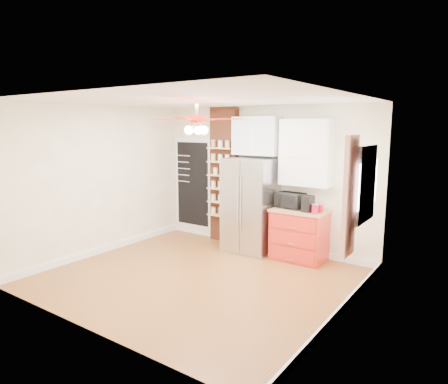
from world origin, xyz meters
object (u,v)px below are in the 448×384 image
Objects in this scene: red_cabinet at (299,235)px; fridge at (251,205)px; canister_left at (315,209)px; toaster_oven at (290,200)px; pantry_jar_oats at (215,171)px; coffee_maker at (308,204)px; ceiling_fan at (197,120)px.

fridge is at bearing -177.05° from red_cabinet.
fridge is 1.32m from canister_left.
fridge is 11.40× the size of canister_left.
pantry_jar_oats reaches higher than toaster_oven.
ceiling_fan is at bearing -117.23° from coffee_maker.
canister_left is 2.27m from pantry_jar_oats.
toaster_oven reaches higher than red_cabinet.
pantry_jar_oats reaches higher than canister_left.
canister_left is (0.55, -0.22, -0.06)m from toaster_oven.
toaster_oven is (0.71, 1.72, -1.39)m from ceiling_fan.
coffee_maker reaches higher than toaster_oven.
fridge is 0.78m from toaster_oven.
red_cabinet is at bearing 152.61° from canister_left.
toaster_oven is 0.60m from canister_left.
ceiling_fan is 5.10× the size of coffee_maker.
coffee_maker is 2.07× the size of pantry_jar_oats.
red_cabinet is 6.12× the size of canister_left.
canister_left is (0.34, -0.18, 0.52)m from red_cabinet.
ceiling_fan reaches higher than pantry_jar_oats.
ceiling_fan reaches higher than fridge.
ceiling_fan is 2.44m from canister_left.
fridge reaches higher than red_cabinet.
ceiling_fan is at bearing -130.07° from canister_left.
toaster_oven is 1.71m from pantry_jar_oats.
ceiling_fan reaches higher than canister_left.
canister_left is at bearing -19.79° from coffee_maker.
red_cabinet is 0.67× the size of ceiling_fan.
coffee_maker is 2.10m from pantry_jar_oats.
toaster_oven is at bearing 6.92° from fridge.
pantry_jar_oats is at bearing 177.80° from red_cabinet.
toaster_oven is at bearing 67.60° from ceiling_fan.
ceiling_fan reaches higher than red_cabinet.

